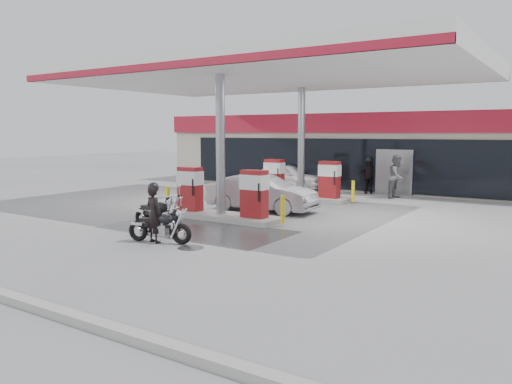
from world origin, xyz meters
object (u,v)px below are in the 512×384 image
biker_main (154,214)px  parked_car_left (281,172)px  sedan_white (286,176)px  hatchback_silver (262,193)px  pump_island_near (221,199)px  main_motorcycle (161,227)px  parked_car_right (436,182)px  parked_motorcycle (158,216)px  biker_walking (368,176)px  attendant (397,177)px  pump_island_far (301,184)px

biker_main → parked_car_left: (-5.23, 16.04, -0.17)m
sedan_white → hatchback_silver: size_ratio=0.93×
pump_island_near → main_motorcycle: (0.92, -3.99, -0.27)m
parked_car_right → parked_motorcycle: bearing=164.7°
main_motorcycle → biker_walking: biker_walking is taller
biker_main → parked_motorcycle: 1.37m
attendant → parked_car_right: 3.39m
pump_island_near → parked_motorcycle: 3.01m
biker_main → parked_motorcycle: (-0.87, 1.03, -0.27)m
parked_car_right → biker_walking: biker_walking is taller
parked_motorcycle → parked_car_left: (-4.37, 15.01, 0.11)m
pump_island_far → parked_motorcycle: pump_island_far is taller
biker_main → parked_car_left: size_ratio=0.37×
attendant → main_motorcycle: bearing=177.6°
biker_main → parked_car_left: bearing=-60.3°
sedan_white → parked_car_right: sedan_white is taller
parked_car_left → hatchback_silver: bearing=-130.8°
parked_car_left → parked_car_right: bearing=-66.9°
attendant → parked_motorcycle: bearing=172.0°
pump_island_far → hatchback_silver: pump_island_far is taller
attendant → parked_car_right: size_ratio=0.54×
pump_island_near → main_motorcycle: bearing=-77.0°
pump_island_far → main_motorcycle: (0.92, -9.99, -0.27)m
pump_island_far → main_motorcycle: pump_island_far is taller
pump_island_near → attendant: size_ratio=2.57×
attendant → biker_walking: (-1.74, 1.00, -0.14)m
main_motorcycle → parked_car_right: 16.38m
hatchback_silver → biker_main: bearing=178.9°
biker_main → sedan_white: (-3.30, 13.24, -0.11)m
parked_motorcycle → parked_car_right: bearing=84.1°
pump_island_near → pump_island_far: bearing=90.0°
main_motorcycle → biker_main: biker_main is taller
pump_island_near → biker_main: size_ratio=3.25×
pump_island_near → pump_island_far: size_ratio=1.00×
biker_walking → parked_car_left: bearing=133.7°
attendant → hatchback_silver: (-3.19, -6.60, -0.29)m
sedan_white → parked_car_left: sedan_white is taller
hatchback_silver → biker_walking: 7.74m
pump_island_far → sedan_white: size_ratio=1.28×
sedan_white → hatchback_silver: (2.86, -7.00, 0.02)m
parked_car_left → pump_island_near: bearing=-136.4°
pump_island_far → sedan_white: 4.10m
parked_car_left → attendant: bearing=-88.7°
pump_island_near → parked_car_right: 12.82m
pump_island_near → attendant: bearing=68.3°
biker_main → attendant: (2.76, 12.84, 0.21)m
hatchback_silver → parked_car_left: size_ratio=1.00×
parked_motorcycle → hatchback_silver: size_ratio=0.52×
parked_motorcycle → hatchback_silver: hatchback_silver is taller
attendant → parked_car_left: 8.62m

